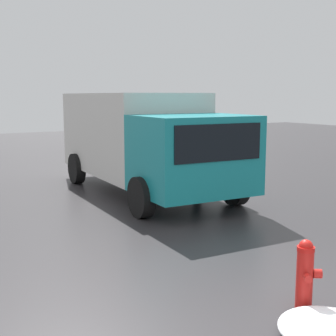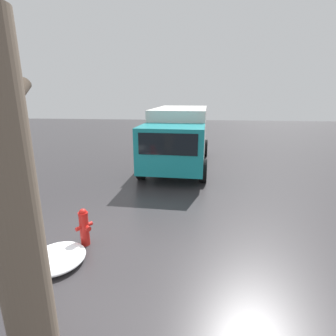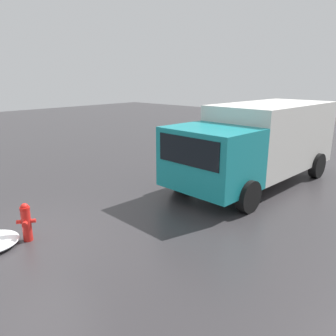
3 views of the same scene
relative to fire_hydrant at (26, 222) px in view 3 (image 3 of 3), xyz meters
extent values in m
plane|color=#333033|center=(0.00, 0.00, -0.46)|extent=(60.00, 60.00, 0.00)
cylinder|color=red|center=(0.00, 0.00, -0.09)|extent=(0.20, 0.20, 0.74)
cylinder|color=red|center=(0.00, 0.00, 0.32)|extent=(0.21, 0.21, 0.06)
sphere|color=red|center=(0.00, 0.00, 0.34)|extent=(0.17, 0.17, 0.17)
cylinder|color=red|center=(-0.09, -0.12, 0.00)|extent=(0.15, 0.15, 0.11)
cylinder|color=red|center=(0.13, -0.08, 0.00)|extent=(0.13, 0.13, 0.09)
cylinder|color=red|center=(-0.12, 0.09, 0.00)|extent=(0.13, 0.13, 0.09)
cube|color=teal|center=(4.76, -1.58, 0.86)|extent=(2.11, 2.58, 1.74)
cube|color=black|center=(3.76, -1.53, 1.21)|extent=(0.14, 2.08, 0.76)
cube|color=silver|center=(8.20, -1.75, 1.11)|extent=(5.03, 2.73, 2.23)
cylinder|color=black|center=(4.80, -2.82, -0.01)|extent=(0.91, 0.33, 0.90)
cylinder|color=black|center=(4.92, -0.34, -0.01)|extent=(0.91, 0.33, 0.90)
cylinder|color=black|center=(9.37, -3.05, -0.01)|extent=(0.91, 0.33, 0.90)
cylinder|color=black|center=(9.49, -0.57, -0.01)|extent=(0.91, 0.33, 0.90)
cylinder|color=#23232D|center=(5.92, -2.50, -0.08)|extent=(0.24, 0.24, 0.75)
cylinder|color=#234C8C|center=(5.92, -2.50, 0.61)|extent=(0.35, 0.35, 0.63)
sphere|color=tan|center=(5.92, -2.50, 1.03)|extent=(0.20, 0.20, 0.20)
camera|label=1|loc=(-3.79, 4.27, 2.16)|focal=50.00mm
camera|label=2|loc=(-5.12, -2.41, 2.89)|focal=28.00mm
camera|label=3|loc=(-2.78, -6.84, 3.09)|focal=35.00mm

